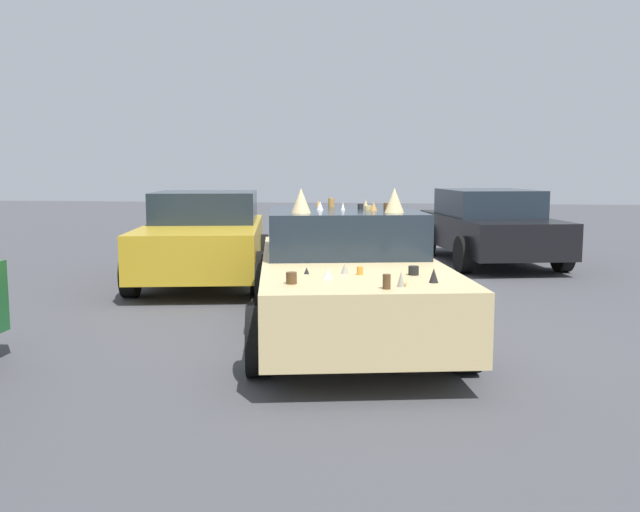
% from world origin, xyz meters
% --- Properties ---
extents(ground_plane, '(60.00, 60.00, 0.00)m').
position_xyz_m(ground_plane, '(0.00, 0.00, 0.00)').
color(ground_plane, '#47474C').
extents(art_car_decorated, '(4.87, 2.76, 1.65)m').
position_xyz_m(art_car_decorated, '(0.10, 0.02, 0.70)').
color(art_car_decorated, '#D8BC7F').
rests_on(art_car_decorated, ground).
extents(parked_sedan_row_back_far, '(4.54, 2.74, 1.45)m').
position_xyz_m(parked_sedan_row_back_far, '(6.46, -2.23, 0.74)').
color(parked_sedan_row_back_far, black).
rests_on(parked_sedan_row_back_far, ground).
extents(parked_sedan_near_right, '(4.50, 2.66, 1.47)m').
position_xyz_m(parked_sedan_near_right, '(3.50, 2.70, 0.73)').
color(parked_sedan_near_right, gold).
rests_on(parked_sedan_near_right, ground).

